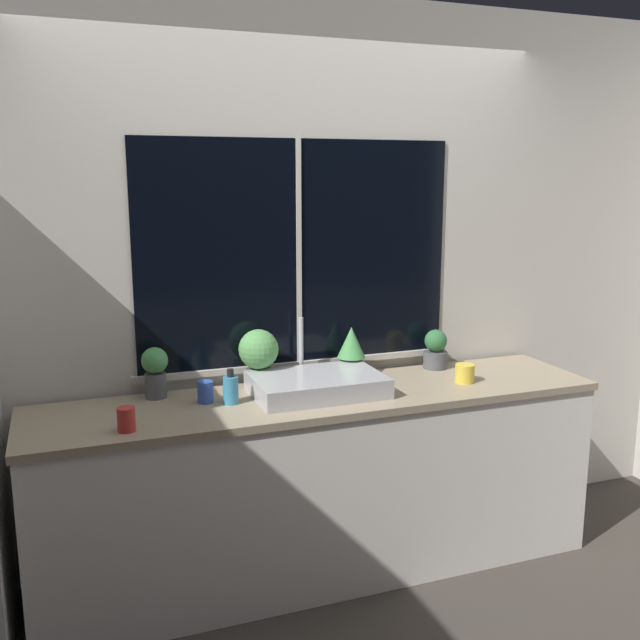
% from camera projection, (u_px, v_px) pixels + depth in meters
% --- Properties ---
extents(ground_plane, '(14.00, 14.00, 0.00)m').
position_uv_depth(ground_plane, '(344.00, 601.00, 3.19)').
color(ground_plane, '#38332D').
extents(wall_back, '(8.00, 0.09, 2.70)m').
position_uv_depth(wall_back, '(296.00, 282.00, 3.51)').
color(wall_back, '#BCB7AD').
rests_on(wall_back, ground_plane).
extents(wall_right, '(0.06, 7.00, 2.70)m').
position_uv_depth(wall_right, '(559.00, 250.00, 5.07)').
color(wall_right, '#BCB7AD').
rests_on(wall_right, ground_plane).
extents(counter, '(2.65, 0.60, 0.88)m').
position_uv_depth(counter, '(322.00, 483.00, 3.36)').
color(counter, white).
rests_on(counter, ground_plane).
extents(sink, '(0.59, 0.45, 0.32)m').
position_uv_depth(sink, '(317.00, 384.00, 3.27)').
color(sink, '#ADADB2').
rests_on(sink, counter).
extents(potted_plant_far_left, '(0.12, 0.12, 0.23)m').
position_uv_depth(potted_plant_far_left, '(155.00, 370.00, 3.20)').
color(potted_plant_far_left, '#4C4C51').
rests_on(potted_plant_far_left, counter).
extents(potted_plant_center_left, '(0.19, 0.19, 0.28)m').
position_uv_depth(potted_plant_center_left, '(259.00, 354.00, 3.36)').
color(potted_plant_center_left, '#4C4C51').
rests_on(potted_plant_center_left, counter).
extents(potted_plant_center_right, '(0.14, 0.14, 0.26)m').
position_uv_depth(potted_plant_center_right, '(351.00, 349.00, 3.53)').
color(potted_plant_center_right, '#4C4C51').
rests_on(potted_plant_center_right, counter).
extents(potted_plant_far_right, '(0.12, 0.12, 0.21)m').
position_uv_depth(potted_plant_far_right, '(435.00, 350.00, 3.70)').
color(potted_plant_far_right, '#4C4C51').
rests_on(potted_plant_far_right, counter).
extents(soap_bottle, '(0.07, 0.07, 0.16)m').
position_uv_depth(soap_bottle, '(231.00, 389.00, 3.13)').
color(soap_bottle, teal).
rests_on(soap_bottle, counter).
extents(mug_yellow, '(0.09, 0.09, 0.09)m').
position_uv_depth(mug_yellow, '(465.00, 373.00, 3.46)').
color(mug_yellow, gold).
rests_on(mug_yellow, counter).
extents(mug_red, '(0.07, 0.07, 0.10)m').
position_uv_depth(mug_red, '(126.00, 419.00, 2.80)').
color(mug_red, '#B72D28').
rests_on(mug_red, counter).
extents(mug_blue, '(0.07, 0.07, 0.10)m').
position_uv_depth(mug_blue, '(205.00, 392.00, 3.15)').
color(mug_blue, '#3351AD').
rests_on(mug_blue, counter).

